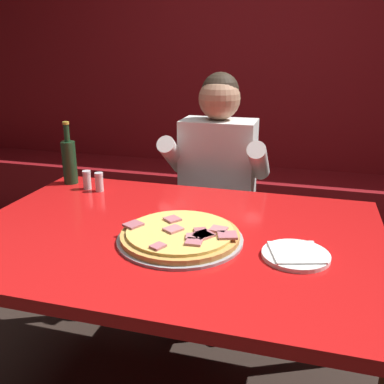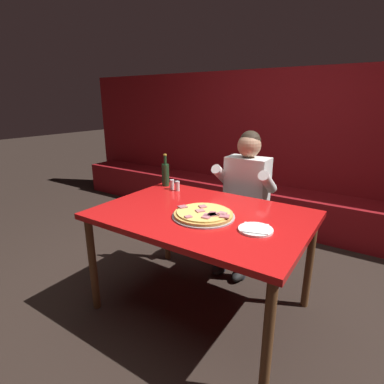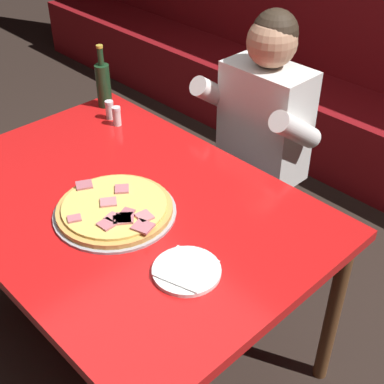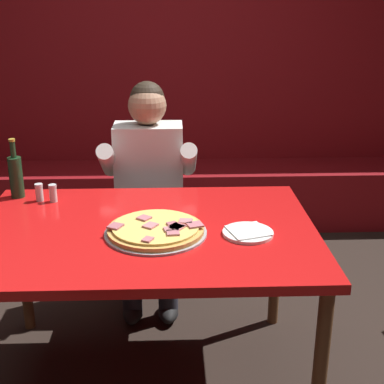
{
  "view_description": "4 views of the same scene",
  "coord_description": "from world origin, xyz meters",
  "px_view_note": "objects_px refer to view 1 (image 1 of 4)",
  "views": [
    {
      "loc": [
        0.44,
        -1.31,
        1.4
      ],
      "look_at": [
        0.0,
        0.26,
        0.84
      ],
      "focal_mm": 40.0,
      "sensor_mm": 36.0,
      "label": 1
    },
    {
      "loc": [
        1.02,
        -1.68,
        1.53
      ],
      "look_at": [
        -0.13,
        0.07,
        0.89
      ],
      "focal_mm": 28.0,
      "sensor_mm": 36.0,
      "label": 2
    },
    {
      "loc": [
        1.28,
        -0.88,
        1.92
      ],
      "look_at": [
        0.21,
        0.15,
        0.84
      ],
      "focal_mm": 50.0,
      "sensor_mm": 36.0,
      "label": 3
    },
    {
      "loc": [
        0.12,
        -2.08,
        1.7
      ],
      "look_at": [
        0.21,
        0.13,
        0.89
      ],
      "focal_mm": 50.0,
      "sensor_mm": 36.0,
      "label": 4
    }
  ],
  "objects_px": {
    "plate_white_paper": "(296,255)",
    "diner_seated_blue_shirt": "(214,188)",
    "pizza": "(180,235)",
    "shaker_parmesan": "(87,181)",
    "main_dining_table": "(172,250)",
    "beer_bottle": "(69,160)",
    "shaker_black_pepper": "(99,183)"
  },
  "relations": [
    {
      "from": "beer_bottle",
      "to": "shaker_parmesan",
      "type": "distance_m",
      "value": 0.15
    },
    {
      "from": "pizza",
      "to": "main_dining_table",
      "type": "bearing_deg",
      "value": 129.12
    },
    {
      "from": "main_dining_table",
      "to": "beer_bottle",
      "type": "distance_m",
      "value": 0.77
    },
    {
      "from": "beer_bottle",
      "to": "shaker_parmesan",
      "type": "relative_size",
      "value": 3.4
    },
    {
      "from": "plate_white_paper",
      "to": "diner_seated_blue_shirt",
      "type": "xyz_separation_m",
      "value": [
        -0.44,
        0.81,
        -0.08
      ]
    },
    {
      "from": "pizza",
      "to": "plate_white_paper",
      "type": "xyz_separation_m",
      "value": [
        0.38,
        -0.02,
        -0.01
      ]
    },
    {
      "from": "beer_bottle",
      "to": "shaker_parmesan",
      "type": "bearing_deg",
      "value": -26.99
    },
    {
      "from": "diner_seated_blue_shirt",
      "to": "beer_bottle",
      "type": "bearing_deg",
      "value": -152.52
    },
    {
      "from": "pizza",
      "to": "diner_seated_blue_shirt",
      "type": "distance_m",
      "value": 0.8
    },
    {
      "from": "plate_white_paper",
      "to": "shaker_parmesan",
      "type": "bearing_deg",
      "value": 155.85
    },
    {
      "from": "shaker_parmesan",
      "to": "diner_seated_blue_shirt",
      "type": "distance_m",
      "value": 0.65
    },
    {
      "from": "main_dining_table",
      "to": "shaker_parmesan",
      "type": "height_order",
      "value": "shaker_parmesan"
    },
    {
      "from": "shaker_parmesan",
      "to": "pizza",
      "type": "bearing_deg",
      "value": -35.49
    },
    {
      "from": "diner_seated_blue_shirt",
      "to": "shaker_black_pepper",
      "type": "bearing_deg",
      "value": -137.65
    },
    {
      "from": "shaker_parmesan",
      "to": "shaker_black_pepper",
      "type": "height_order",
      "value": "same"
    },
    {
      "from": "main_dining_table",
      "to": "pizza",
      "type": "xyz_separation_m",
      "value": [
        0.05,
        -0.06,
        0.09
      ]
    },
    {
      "from": "pizza",
      "to": "shaker_black_pepper",
      "type": "bearing_deg",
      "value": 141.89
    },
    {
      "from": "plate_white_paper",
      "to": "diner_seated_blue_shirt",
      "type": "height_order",
      "value": "diner_seated_blue_shirt"
    },
    {
      "from": "beer_bottle",
      "to": "diner_seated_blue_shirt",
      "type": "distance_m",
      "value": 0.73
    },
    {
      "from": "main_dining_table",
      "to": "pizza",
      "type": "relative_size",
      "value": 3.43
    },
    {
      "from": "plate_white_paper",
      "to": "pizza",
      "type": "bearing_deg",
      "value": 177.08
    },
    {
      "from": "main_dining_table",
      "to": "plate_white_paper",
      "type": "distance_m",
      "value": 0.45
    },
    {
      "from": "beer_bottle",
      "to": "shaker_black_pepper",
      "type": "distance_m",
      "value": 0.21
    },
    {
      "from": "beer_bottle",
      "to": "diner_seated_blue_shirt",
      "type": "height_order",
      "value": "diner_seated_blue_shirt"
    },
    {
      "from": "pizza",
      "to": "plate_white_paper",
      "type": "distance_m",
      "value": 0.38
    },
    {
      "from": "pizza",
      "to": "beer_bottle",
      "type": "height_order",
      "value": "beer_bottle"
    },
    {
      "from": "main_dining_table",
      "to": "beer_bottle",
      "type": "bearing_deg",
      "value": 147.68
    },
    {
      "from": "plate_white_paper",
      "to": "shaker_parmesan",
      "type": "xyz_separation_m",
      "value": [
        -0.95,
        0.42,
        0.03
      ]
    },
    {
      "from": "plate_white_paper",
      "to": "main_dining_table",
      "type": "bearing_deg",
      "value": 169.07
    },
    {
      "from": "shaker_parmesan",
      "to": "shaker_black_pepper",
      "type": "relative_size",
      "value": 1.0
    },
    {
      "from": "pizza",
      "to": "shaker_black_pepper",
      "type": "xyz_separation_m",
      "value": [
        -0.5,
        0.39,
        0.02
      ]
    },
    {
      "from": "plate_white_paper",
      "to": "shaker_black_pepper",
      "type": "bearing_deg",
      "value": 154.89
    }
  ]
}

